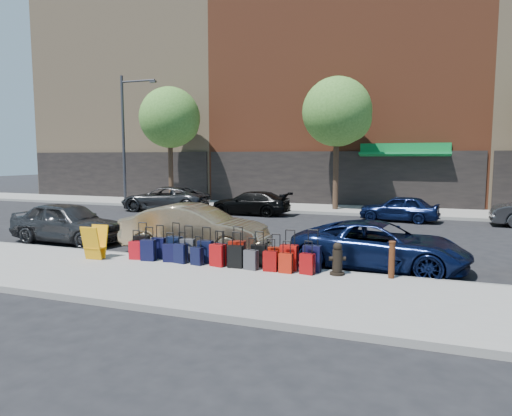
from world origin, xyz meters
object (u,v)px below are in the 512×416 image
at_px(tree_center, 340,114).
at_px(car_far_2, 399,208).
at_px(car_near_2, 380,245).
at_px(streetlight, 126,132).
at_px(fire_hydrant, 337,260).
at_px(bollard, 392,259).
at_px(display_rack, 95,243).
at_px(car_near_0, 68,222).
at_px(suitcase_front_5, 219,253).
at_px(car_far_0, 165,199).
at_px(car_far_1, 250,203).
at_px(car_near_1, 195,229).
at_px(tree_left, 172,119).

bearing_deg(tree_center, car_far_2, -39.86).
bearing_deg(car_near_2, streetlight, 59.40).
xyz_separation_m(fire_hydrant, bollard, (1.28, 0.12, 0.09)).
bearing_deg(display_rack, fire_hydrant, 2.12).
xyz_separation_m(car_near_0, car_far_2, (10.78, 9.79, -0.11)).
distance_m(suitcase_front_5, fire_hydrant, 3.23).
distance_m(fire_hydrant, car_far_0, 16.47).
relative_size(suitcase_front_5, car_far_1, 0.21).
relative_size(fire_hydrant, car_far_2, 0.22).
bearing_deg(car_near_0, car_near_1, -86.68).
height_order(car_near_0, car_far_1, car_near_0).
distance_m(car_far_0, car_far_2, 12.73).
relative_size(car_near_0, car_far_0, 0.86).
bearing_deg(tree_left, bollard, -44.90).
distance_m(bollard, car_near_0, 11.29).
distance_m(car_near_2, car_far_0, 16.08).
xyz_separation_m(suitcase_front_5, car_far_1, (-3.43, 11.35, 0.19)).
distance_m(tree_center, car_far_0, 10.85).
distance_m(bollard, car_far_2, 11.41).
bearing_deg(fire_hydrant, bollard, -15.92).
height_order(bollard, car_far_1, car_far_1).
relative_size(suitcase_front_5, display_rack, 0.94).
relative_size(tree_left, tree_center, 1.00).
distance_m(suitcase_front_5, car_far_1, 11.86).
bearing_deg(tree_left, car_near_0, -76.09).
bearing_deg(car_near_1, suitcase_front_5, -139.96).
distance_m(car_near_0, car_near_2, 10.77).
relative_size(display_rack, car_near_0, 0.22).
relative_size(streetlight, suitcase_front_5, 8.94).
bearing_deg(car_near_1, tree_left, 29.19).
bearing_deg(bollard, car_near_2, 105.29).
bearing_deg(fire_hydrant, car_far_1, 98.76).
relative_size(tree_center, car_far_0, 1.46).
relative_size(fire_hydrant, car_far_1, 0.19).
xyz_separation_m(streetlight, bollard, (17.24, -13.55, -4.05)).
xyz_separation_m(tree_center, car_far_0, (-9.32, -2.94, -4.72)).
bearing_deg(car_far_1, car_near_2, 37.94).
bearing_deg(car_far_0, car_far_1, 83.44).
relative_size(car_near_2, car_far_1, 1.08).
xyz_separation_m(tree_left, car_near_2, (13.90, -12.77, -4.76)).
distance_m(fire_hydrant, car_far_2, 11.56).
height_order(car_far_0, car_far_2, car_far_0).
bearing_deg(car_near_0, fire_hydrant, -96.90).
relative_size(display_rack, car_far_0, 0.19).
bearing_deg(car_near_2, fire_hydrant, 156.53).
bearing_deg(car_near_1, tree_center, -14.17).
height_order(tree_center, car_far_2, tree_center).
height_order(streetlight, car_near_2, streetlight).
bearing_deg(bollard, display_rack, -174.71).
distance_m(display_rack, car_near_0, 3.92).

